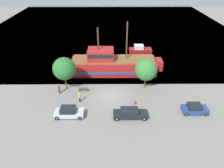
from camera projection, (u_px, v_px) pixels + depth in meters
The scene contains 13 objects.
ground_plane at pixel (110, 96), 37.36m from camera, with size 160.00×160.00×0.00m, color gray.
water_surface at pixel (110, 27), 75.51m from camera, with size 80.00×80.00×0.00m, color #38667F.
pirate_ship at pixel (113, 64), 44.17m from camera, with size 18.27×5.01×10.42m.
moored_boat_dockside at pixel (140, 50), 54.26m from camera, with size 5.53×2.33×1.97m.
parked_car_curb_front at pixel (130, 113), 31.94m from camera, with size 4.97×1.80×1.50m.
parked_car_curb_mid at pixel (69, 112), 32.16m from camera, with size 4.27×1.95×1.56m.
parked_car_curb_rear at pixel (195, 109), 32.99m from camera, with size 3.82×1.97×1.44m.
fire_hydrant at pixel (135, 102), 34.97m from camera, with size 0.42×0.25×0.76m.
bench_promenade_east at pixel (83, 89), 38.50m from camera, with size 1.62×0.45×0.85m.
pedestrian_walking_near at pixel (59, 89), 37.63m from camera, with size 0.32×0.32×1.79m.
pedestrian_walking_far at pixel (80, 97), 35.39m from camera, with size 0.32×0.32×1.75m.
tree_row_east at pixel (64, 69), 37.37m from camera, with size 3.95×3.95×6.02m.
tree_row_mideast at pixel (146, 70), 38.13m from camera, with size 3.90×3.90×5.50m.
Camera 1 is at (0.11, -31.38, 20.39)m, focal length 35.00 mm.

